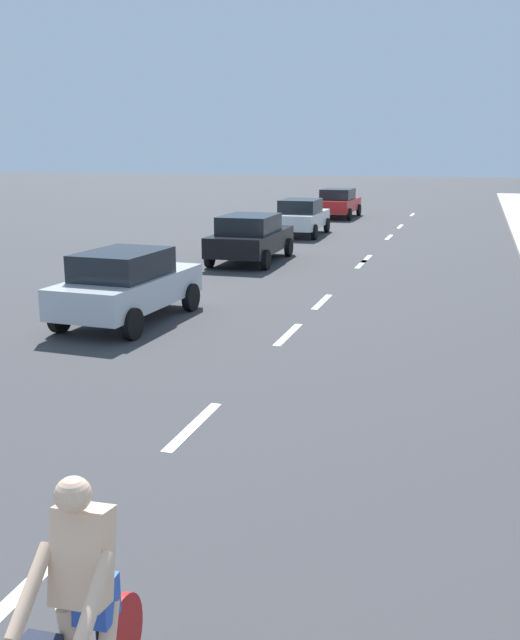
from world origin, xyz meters
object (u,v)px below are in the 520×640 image
Objects in this scene: parked_car_black at (251,237)px; parked_car_red at (338,202)px; cyclist at (71,630)px; parked_car_white at (301,216)px; parked_car_silver at (127,284)px.

parked_car_black is 16.29m from parked_car_red.
parked_car_white is at bearing -82.59° from cyclist.
parked_car_red is at bearing -85.15° from cyclist.
cyclist is 11.39m from parked_car_silver.
parked_car_white is at bearing 90.24° from parked_car_black.
parked_car_black is (-4.91, 19.02, 0.01)m from cyclist.
parked_car_white is 0.98× the size of parked_car_red.
parked_car_red is (-5.07, 35.31, 0.01)m from cyclist.
parked_car_silver and parked_car_black have the same top height.
parked_car_black is 7.72m from parked_car_white.
parked_car_black is at bearing -78.84° from cyclist.
cyclist reaches higher than parked_car_white.
parked_car_red is at bearing 92.92° from parked_car_silver.
parked_car_black is at bearing 92.52° from parked_car_silver.
parked_car_black is (0.01, 8.75, 0.00)m from parked_car_silver.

